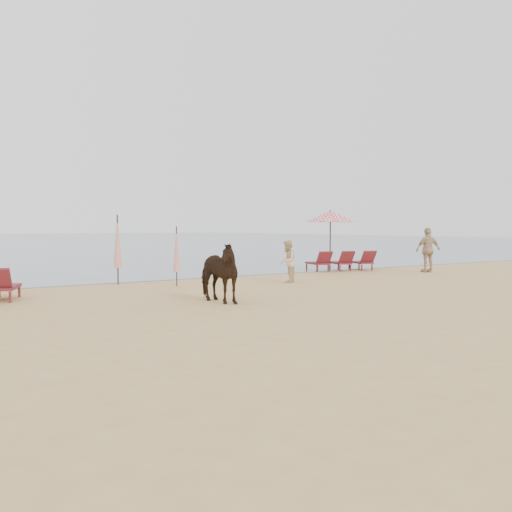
{
  "coord_description": "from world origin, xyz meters",
  "views": [
    {
      "loc": [
        -9.34,
        -8.98,
        1.98
      ],
      "look_at": [
        0.0,
        5.0,
        1.1
      ],
      "focal_mm": 40.0,
      "sensor_mm": 36.0,
      "label": 1
    }
  ],
  "objects_px": {
    "umbrella_open_right": "(330,216)",
    "beachgoer_right_a": "(287,261)",
    "lounger_cluster_right": "(341,261)",
    "beachgoer_right_b": "(428,250)",
    "cow": "(216,272)",
    "umbrella_closed_left": "(118,242)",
    "umbrella_closed_right": "(177,250)"
  },
  "relations": [
    {
      "from": "umbrella_closed_right",
      "to": "cow",
      "type": "xyz_separation_m",
      "value": [
        -0.91,
        -4.19,
        -0.43
      ]
    },
    {
      "from": "umbrella_closed_left",
      "to": "beachgoer_right_a",
      "type": "distance_m",
      "value": 5.88
    },
    {
      "from": "beachgoer_right_b",
      "to": "umbrella_closed_right",
      "type": "bearing_deg",
      "value": 13.34
    },
    {
      "from": "lounger_cluster_right",
      "to": "beachgoer_right_b",
      "type": "distance_m",
      "value": 3.73
    },
    {
      "from": "lounger_cluster_right",
      "to": "beachgoer_right_b",
      "type": "xyz_separation_m",
      "value": [
        2.51,
        -2.71,
        0.54
      ]
    },
    {
      "from": "umbrella_open_right",
      "to": "cow",
      "type": "bearing_deg",
      "value": -151.84
    },
    {
      "from": "beachgoer_right_b",
      "to": "umbrella_open_right",
      "type": "bearing_deg",
      "value": -29.78
    },
    {
      "from": "lounger_cluster_right",
      "to": "cow",
      "type": "bearing_deg",
      "value": -132.58
    },
    {
      "from": "umbrella_closed_right",
      "to": "beachgoer_right_a",
      "type": "bearing_deg",
      "value": -14.87
    },
    {
      "from": "umbrella_closed_right",
      "to": "lounger_cluster_right",
      "type": "bearing_deg",
      "value": 12.15
    },
    {
      "from": "umbrella_open_right",
      "to": "umbrella_closed_left",
      "type": "relative_size",
      "value": 1.13
    },
    {
      "from": "umbrella_closed_left",
      "to": "umbrella_closed_right",
      "type": "bearing_deg",
      "value": -49.89
    },
    {
      "from": "lounger_cluster_right",
      "to": "umbrella_closed_left",
      "type": "xyz_separation_m",
      "value": [
        -10.41,
        -0.28,
        1.04
      ]
    },
    {
      "from": "lounger_cluster_right",
      "to": "umbrella_closed_right",
      "type": "relative_size",
      "value": 1.57
    },
    {
      "from": "lounger_cluster_right",
      "to": "umbrella_closed_right",
      "type": "bearing_deg",
      "value": -152.14
    },
    {
      "from": "lounger_cluster_right",
      "to": "umbrella_closed_right",
      "type": "xyz_separation_m",
      "value": [
        -9.01,
        -1.94,
        0.79
      ]
    },
    {
      "from": "umbrella_open_right",
      "to": "beachgoer_right_a",
      "type": "height_order",
      "value": "umbrella_open_right"
    },
    {
      "from": "beachgoer_right_a",
      "to": "cow",
      "type": "bearing_deg",
      "value": -7.06
    },
    {
      "from": "lounger_cluster_right",
      "to": "beachgoer_right_a",
      "type": "distance_m",
      "value": 6.0
    },
    {
      "from": "umbrella_closed_right",
      "to": "beachgoer_right_b",
      "type": "distance_m",
      "value": 11.55
    },
    {
      "from": "cow",
      "to": "beachgoer_right_a",
      "type": "bearing_deg",
      "value": 30.22
    },
    {
      "from": "umbrella_closed_right",
      "to": "beachgoer_right_b",
      "type": "bearing_deg",
      "value": -3.83
    },
    {
      "from": "cow",
      "to": "beachgoer_right_a",
      "type": "height_order",
      "value": "cow"
    },
    {
      "from": "umbrella_open_right",
      "to": "beachgoer_right_a",
      "type": "xyz_separation_m",
      "value": [
        -4.86,
        -3.3,
        -1.68
      ]
    },
    {
      "from": "lounger_cluster_right",
      "to": "umbrella_closed_left",
      "type": "distance_m",
      "value": 10.46
    },
    {
      "from": "lounger_cluster_right",
      "to": "beachgoer_right_a",
      "type": "relative_size",
      "value": 2.08
    },
    {
      "from": "umbrella_closed_right",
      "to": "umbrella_closed_left",
      "type": "bearing_deg",
      "value": 130.11
    },
    {
      "from": "lounger_cluster_right",
      "to": "umbrella_closed_left",
      "type": "height_order",
      "value": "umbrella_closed_left"
    },
    {
      "from": "umbrella_open_right",
      "to": "umbrella_closed_left",
      "type": "xyz_separation_m",
      "value": [
        -10.05,
        -0.64,
        -0.96
      ]
    },
    {
      "from": "cow",
      "to": "beachgoer_right_b",
      "type": "distance_m",
      "value": 12.89
    },
    {
      "from": "cow",
      "to": "beachgoer_right_b",
      "type": "bearing_deg",
      "value": 11.53
    },
    {
      "from": "beachgoer_right_b",
      "to": "beachgoer_right_a",
      "type": "bearing_deg",
      "value": 18.93
    }
  ]
}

